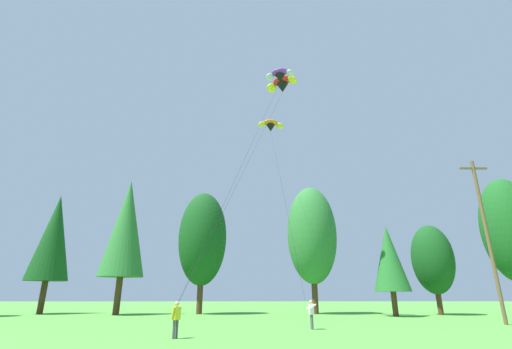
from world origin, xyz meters
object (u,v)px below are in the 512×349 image
(utility_pole, at_px, (487,233))
(parafoil_kite_high_purple, at_px, (280,75))
(kite_flyer_mid, at_px, (311,312))
(kite_flyer_near, at_px, (176,317))
(parafoil_kite_far_red_yellow, at_px, (282,84))
(parafoil_kite_mid_orange, at_px, (271,125))

(utility_pole, xyz_separation_m, parafoil_kite_high_purple, (-14.86, 6.29, 18.23))
(kite_flyer_mid, bearing_deg, kite_flyer_near, -148.07)
(parafoil_kite_high_purple, relative_size, parafoil_kite_far_red_yellow, 0.98)
(kite_flyer_near, distance_m, parafoil_kite_high_purple, 28.35)
(kite_flyer_mid, distance_m, parafoil_kite_far_red_yellow, 26.74)
(parafoil_kite_mid_orange, bearing_deg, kite_flyer_near, -105.44)
(utility_pole, bearing_deg, kite_flyer_mid, -167.15)
(kite_flyer_near, distance_m, parafoil_kite_mid_orange, 31.53)
(parafoil_kite_mid_orange, xyz_separation_m, parafoil_kite_far_red_yellow, (1.03, -5.74, 2.40))
(utility_pole, relative_size, parafoil_kite_mid_orange, 0.56)
(kite_flyer_mid, xyz_separation_m, parafoil_kite_far_red_yellow, (-0.25, 11.78, 24.00))
(parafoil_kite_high_purple, height_order, parafoil_kite_far_red_yellow, parafoil_kite_far_red_yellow)
(kite_flyer_near, height_order, parafoil_kite_high_purple, parafoil_kite_high_purple)
(kite_flyer_near, bearing_deg, parafoil_kite_far_red_yellow, 66.45)
(parafoil_kite_far_red_yellow, bearing_deg, utility_pole, -30.65)
(parafoil_kite_high_purple, bearing_deg, utility_pole, -22.95)
(parafoil_kite_mid_orange, distance_m, parafoil_kite_far_red_yellow, 6.30)
(utility_pole, height_order, parafoil_kite_high_purple, parafoil_kite_high_purple)
(kite_flyer_near, height_order, parafoil_kite_mid_orange, parafoil_kite_mid_orange)
(kite_flyer_near, xyz_separation_m, kite_flyer_mid, (7.39, 4.61, 0.01))
(kite_flyer_near, distance_m, kite_flyer_mid, 8.71)
(parafoil_kite_mid_orange, bearing_deg, parafoil_kite_high_purple, -85.78)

